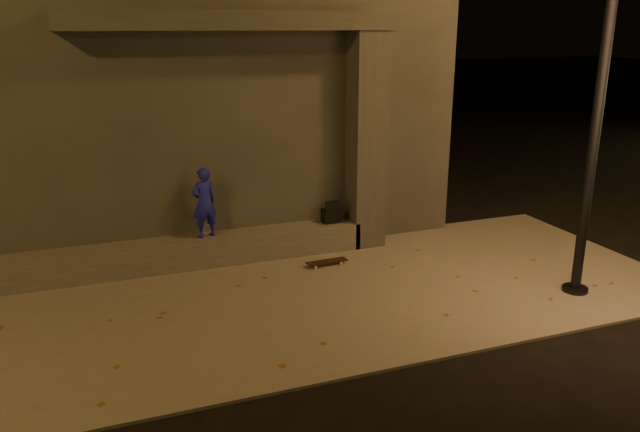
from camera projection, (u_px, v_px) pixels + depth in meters
name	position (u px, v px, depth m)	size (l,w,h in m)	color
ground	(364.00, 366.00, 7.07)	(120.00, 120.00, 0.00)	black
sidewalk	(306.00, 296.00, 8.86)	(11.00, 4.40, 0.04)	slate
building	(177.00, 87.00, 11.79)	(9.00, 5.10, 5.22)	#393734
ledge	(180.00, 253.00, 9.85)	(6.00, 0.55, 0.45)	#4C4945
column	(366.00, 142.00, 10.47)	(0.55, 0.55, 3.60)	#393734
canopy	(232.00, 21.00, 9.20)	(5.00, 0.70, 0.28)	#393734
skateboarder	(204.00, 203.00, 9.76)	(0.41, 0.27, 1.13)	#191BA4
backpack	(331.00, 214.00, 10.61)	(0.30, 0.20, 0.41)	black
skateboard	(327.00, 262.00, 9.94)	(0.68, 0.21, 0.07)	black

